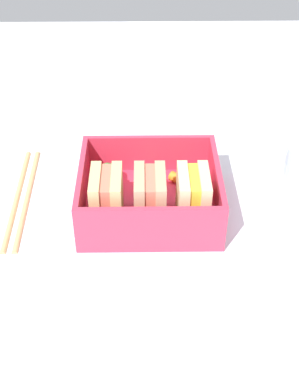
{
  "coord_description": "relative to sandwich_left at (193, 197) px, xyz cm",
  "views": [
    {
      "loc": [
        0.62,
        47.91,
        40.63
      ],
      "look_at": [
        0.0,
        0.0,
        2.7
      ],
      "focal_mm": 50.0,
      "sensor_mm": 36.0,
      "label": 1
    }
  ],
  "objects": [
    {
      "name": "carrot_stick_left",
      "position": [
        4.34,
        -5.78,
        -2.35
      ],
      "size": [
        3.14,
        3.73,
        1.19
      ],
      "primitive_type": "cylinder",
      "rotation": [
        1.57,
        0.0,
        5.66
      ],
      "color": "orange",
      "rests_on": "bento_tray"
    },
    {
      "name": "sandwich_left",
      "position": [
        0.0,
        0.0,
        0.0
      ],
      "size": [
        3.38,
        5.5,
        5.9
      ],
      "color": "beige",
      "rests_on": "bento_tray"
    },
    {
      "name": "ground_plane",
      "position": [
        4.69,
        -2.75,
        -5.15
      ],
      "size": [
        120.0,
        120.0,
        2.0
      ],
      "primitive_type": "cube",
      "color": "silver"
    },
    {
      "name": "bento_rim",
      "position": [
        4.69,
        -2.75,
        -0.6
      ],
      "size": [
        15.87,
        14.03,
        4.7
      ],
      "color": "#D6334E",
      "rests_on": "bento_tray"
    },
    {
      "name": "sandwich_center",
      "position": [
        9.38,
        0.0,
        0.0
      ],
      "size": [
        3.38,
        5.5,
        5.9
      ],
      "color": "#DEBB7B",
      "rests_on": "bento_tray"
    },
    {
      "name": "chopstick_pair",
      "position": [
        20.05,
        -5.15,
        -3.8
      ],
      "size": [
        2.37,
        19.1,
        0.7
      ],
      "color": "tan",
      "rests_on": "ground_plane"
    },
    {
      "name": "sandwich_center_left",
      "position": [
        4.69,
        0.0,
        0.0
      ],
      "size": [
        3.38,
        5.5,
        5.9
      ],
      "color": "tan",
      "rests_on": "bento_tray"
    },
    {
      "name": "strawberry_far_left",
      "position": [
        9.6,
        -5.87,
        -1.4
      ],
      "size": [
        2.85,
        2.85,
        3.45
      ],
      "color": "red",
      "rests_on": "bento_tray"
    },
    {
      "name": "bento_tray",
      "position": [
        4.69,
        -2.75,
        -3.55
      ],
      "size": [
        15.87,
        14.03,
        1.2
      ],
      "primitive_type": "cube",
      "color": "#D6334E",
      "rests_on": "ground_plane"
    },
    {
      "name": "folded_napkin",
      "position": [
        8.67,
        -21.04,
        -3.95
      ],
      "size": [
        18.27,
        16.58,
        0.4
      ],
      "primitive_type": "cube",
      "rotation": [
        0.0,
        0.0,
        0.38
      ],
      "color": "silver",
      "rests_on": "ground_plane"
    },
    {
      "name": "carrot_stick_far_left",
      "position": [
        0.05,
        -5.45,
        -2.35
      ],
      "size": [
        4.65,
        4.22,
        1.2
      ],
      "primitive_type": "cylinder",
      "rotation": [
        1.57,
        0.0,
        4.0
      ],
      "color": "orange",
      "rests_on": "bento_tray"
    }
  ]
}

